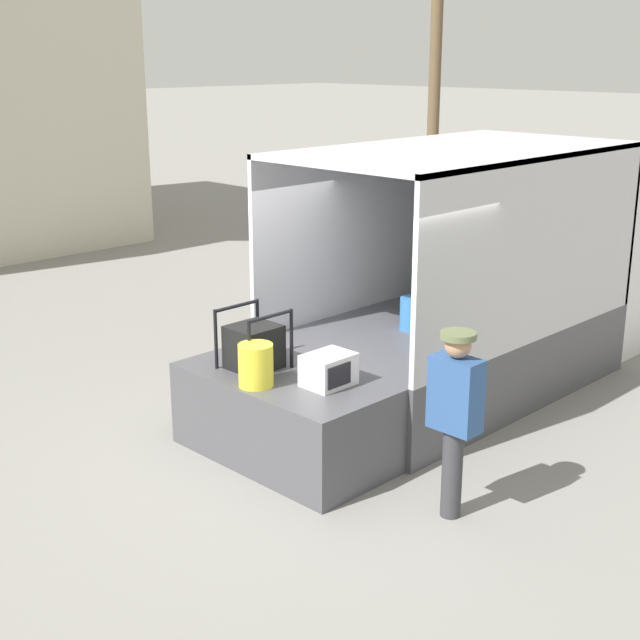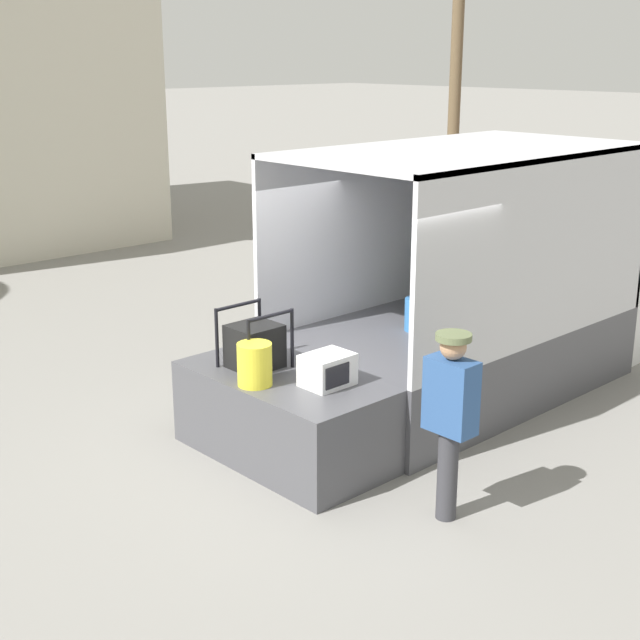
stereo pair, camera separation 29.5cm
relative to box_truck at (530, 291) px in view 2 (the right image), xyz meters
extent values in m
plane|color=gray|center=(-3.61, 0.00, -0.96)|extent=(160.00, 160.00, 0.00)
cube|color=white|center=(1.58, 0.00, 0.23)|extent=(1.87, 2.13, 2.39)
cube|color=#4C4C51|center=(-1.48, 0.00, -0.53)|extent=(4.25, 2.32, 0.87)
cube|color=silver|center=(-1.48, 1.13, 0.91)|extent=(4.25, 0.06, 2.02)
cube|color=silver|center=(-1.48, -1.13, 0.91)|extent=(4.25, 0.06, 2.02)
cube|color=silver|center=(0.62, 0.00, 0.91)|extent=(0.06, 2.32, 2.02)
cube|color=silver|center=(-1.48, 0.00, 1.89)|extent=(4.25, 2.32, 0.06)
cylinder|color=#3370B2|center=(-2.10, 0.08, 0.09)|extent=(0.30, 0.30, 0.38)
cube|color=#2D7F33|center=(-1.17, -0.45, 0.03)|extent=(0.44, 0.32, 0.26)
cube|color=#2D7F33|center=(-1.09, 0.49, 0.06)|extent=(0.44, 0.32, 0.31)
cube|color=olive|center=(-0.34, -0.25, 0.04)|extent=(0.44, 0.32, 0.28)
cube|color=#4C4C51|center=(-4.18, 0.00, -0.53)|extent=(1.16, 2.20, 0.87)
cube|color=white|center=(-4.06, -0.49, 0.06)|extent=(0.47, 0.36, 0.31)
cube|color=black|center=(-4.10, -0.67, 0.06)|extent=(0.30, 0.01, 0.21)
cube|color=black|center=(-4.24, 0.38, 0.12)|extent=(0.47, 0.44, 0.44)
cylinder|color=slate|center=(-4.05, 0.38, 0.15)|extent=(0.18, 0.24, 0.24)
cylinder|color=black|center=(-4.51, 0.13, 0.21)|extent=(0.04, 0.04, 0.61)
cylinder|color=black|center=(-3.96, 0.13, 0.21)|extent=(0.04, 0.04, 0.61)
cylinder|color=black|center=(-4.51, 0.64, 0.21)|extent=(0.04, 0.04, 0.61)
cylinder|color=black|center=(-3.96, 0.64, 0.21)|extent=(0.04, 0.04, 0.61)
cylinder|color=black|center=(-4.24, 0.13, 0.50)|extent=(0.55, 0.04, 0.04)
cylinder|color=black|center=(-4.24, 0.64, 0.50)|extent=(0.55, 0.04, 0.04)
cylinder|color=yellow|center=(-4.56, -0.01, 0.11)|extent=(0.33, 0.33, 0.41)
cylinder|color=#38383D|center=(-3.97, -1.90, -0.56)|extent=(0.18, 0.18, 0.82)
cube|color=#2D5189|center=(-3.97, -1.90, 0.18)|extent=(0.24, 0.44, 0.65)
sphere|color=tan|center=(-3.97, -1.90, 0.62)|extent=(0.23, 0.23, 0.23)
cylinder|color=#606B47|center=(-3.97, -1.90, 0.70)|extent=(0.30, 0.30, 0.06)
cylinder|color=brown|center=(7.33, 7.21, 3.30)|extent=(0.28, 0.28, 8.52)
camera|label=1|loc=(-9.74, -6.04, 2.95)|focal=50.00mm
camera|label=2|loc=(-9.53, -6.25, 2.95)|focal=50.00mm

